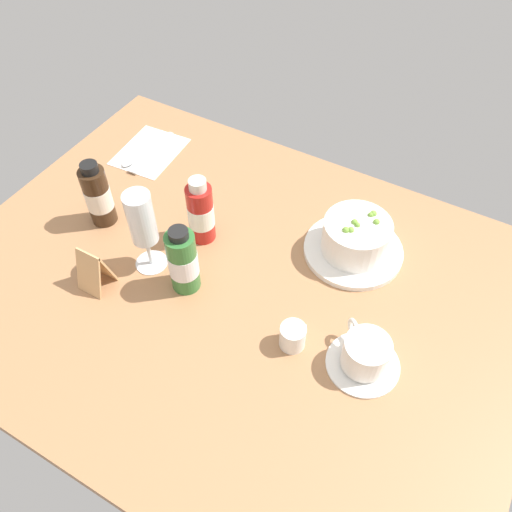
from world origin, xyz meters
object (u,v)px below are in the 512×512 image
porridge_bowl (356,239)px  sauce_bottle_red (201,213)px  coffee_cup (365,355)px  cutlery_setting (148,152)px  creamer_jug (293,336)px  menu_card (93,269)px  wine_glass (142,222)px  sauce_bottle_green (183,261)px  sauce_bottle_brown (98,196)px

porridge_bowl → sauce_bottle_red: (28.56, 11.10, 2.77)cm
porridge_bowl → coffee_cup: (-11.17, 22.52, -0.87)cm
porridge_bowl → cutlery_setting: 55.14cm
creamer_jug → menu_card: bearing=9.8°
porridge_bowl → wine_glass: bearing=33.6°
wine_glass → menu_card: bearing=58.0°
coffee_cup → menu_card: 51.10cm
cutlery_setting → sauce_bottle_red: bearing=148.5°
creamer_jug → menu_card: menu_card is taller
cutlery_setting → wine_glass: bearing=128.1°
sauce_bottle_red → sauce_bottle_green: bearing=108.8°
coffee_cup → sauce_bottle_green: (35.65, 0.58, 3.71)cm
porridge_bowl → wine_glass: 40.87cm
cutlery_setting → menu_card: menu_card is taller
porridge_bowl → coffee_cup: 25.15cm
wine_glass → sauce_bottle_red: wine_glass is taller
porridge_bowl → cutlery_setting: bearing=-5.2°
cutlery_setting → menu_card: (-15.63, 36.29, 4.27)cm
wine_glass → sauce_bottle_red: size_ratio=1.19×
coffee_cup → sauce_bottle_red: 41.49cm
sauce_bottle_green → coffee_cup: bearing=-179.1°
coffee_cup → creamer_jug: coffee_cup is taller
creamer_jug → wine_glass: bearing=-4.5°
porridge_bowl → cutlery_setting: porridge_bowl is taller
sauce_bottle_green → menu_card: 16.98cm
porridge_bowl → wine_glass: wine_glass is taller
sauce_bottle_green → sauce_bottle_brown: bearing=-13.0°
creamer_jug → sauce_bottle_red: 31.05cm
coffee_cup → sauce_bottle_green: bearing=0.9°
wine_glass → sauce_bottle_green: size_ratio=1.22×
coffee_cup → sauce_bottle_brown: bearing=-4.9°
coffee_cup → sauce_bottle_red: bearing=-16.0°
coffee_cup → wine_glass: bearing=-0.4°
porridge_bowl → sauce_bottle_brown: bearing=19.4°
coffee_cup → sauce_bottle_green: 35.85cm
coffee_cup → sauce_bottle_brown: size_ratio=0.84×
cutlery_setting → creamer_jug: (-53.78, 29.73, 2.24)cm
coffee_cup → sauce_bottle_brown: 60.82cm
sauce_bottle_red → creamer_jug: bearing=153.6°
cutlery_setting → menu_card: size_ratio=1.90×
porridge_bowl → creamer_jug: size_ratio=3.66×
sauce_bottle_red → sauce_bottle_green: sauce_bottle_red is taller
cutlery_setting → creamer_jug: creamer_jug is taller
porridge_bowl → wine_glass: (33.46, 22.20, 7.64)cm
porridge_bowl → sauce_bottle_brown: size_ratio=1.31×
cutlery_setting → sauce_bottle_brown: size_ratio=1.16×
coffee_cup → menu_card: bearing=9.9°
coffee_cup → creamer_jug: 12.39cm
sauce_bottle_green → menu_card: bearing=29.3°
wine_glass → menu_card: 12.92cm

